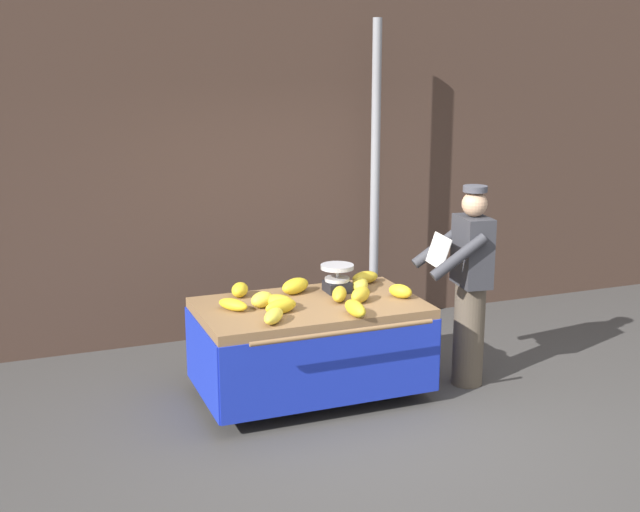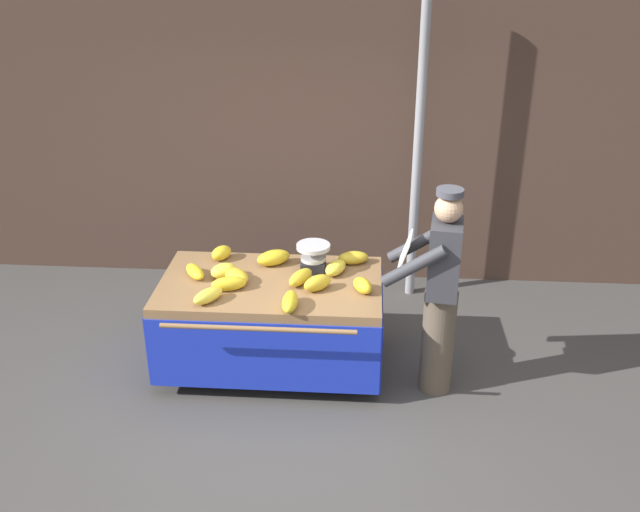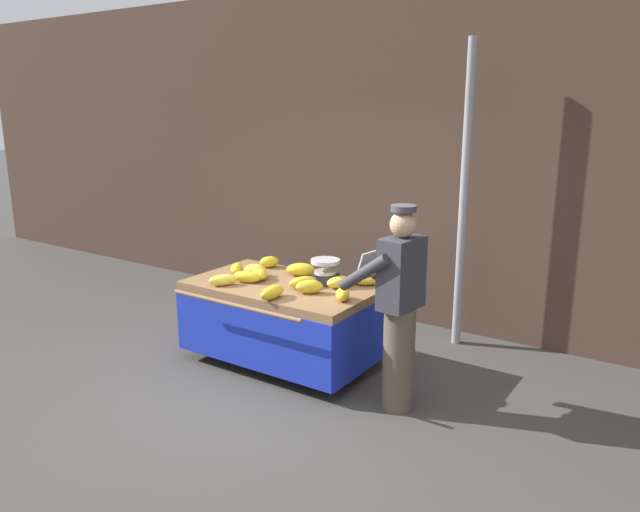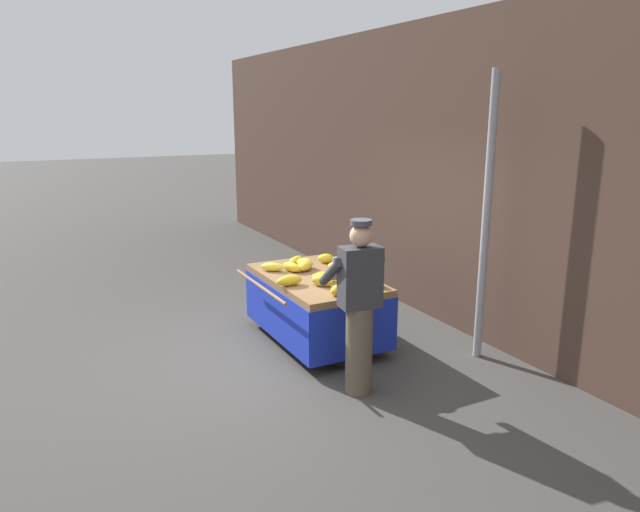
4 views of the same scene
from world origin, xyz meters
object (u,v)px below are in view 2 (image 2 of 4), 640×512
object	(u,v)px
banana_bunch_7	(336,268)
vendor_person	(440,292)
banana_cart	(271,305)
banana_bunch_1	(353,258)
banana_bunch_11	(317,283)
banana_bunch_3	(236,276)
banana_bunch_12	(224,271)
banana_bunch_0	(290,302)
banana_bunch_2	(221,253)
banana_bunch_5	(300,277)
banana_bunch_8	(274,258)
banana_bunch_6	(229,284)
banana_bunch_10	(195,272)
banana_bunch_4	(208,296)
weighing_scale	(313,257)
banana_bunch_9	(363,285)
street_pole	(418,146)

from	to	relation	value
banana_bunch_7	vendor_person	bearing A→B (deg)	-26.04
banana_cart	banana_bunch_1	size ratio (longest dim) A/B	6.96
banana_bunch_11	banana_bunch_1	bearing A→B (deg)	61.89
banana_bunch_3	banana_bunch_12	world-z (taller)	banana_bunch_12
banana_bunch_1	banana_bunch_12	distance (m)	1.10
banana_bunch_0	banana_bunch_2	world-z (taller)	banana_bunch_2
banana_bunch_0	banana_bunch_7	bearing A→B (deg)	62.71
banana_bunch_5	banana_bunch_8	bearing A→B (deg)	128.06
banana_bunch_0	vendor_person	world-z (taller)	vendor_person
banana_bunch_6	banana_bunch_8	world-z (taller)	banana_bunch_8
banana_bunch_1	vendor_person	bearing A→B (deg)	-41.70
banana_bunch_1	banana_bunch_6	size ratio (longest dim) A/B	0.94
banana_bunch_0	banana_bunch_5	size ratio (longest dim) A/B	1.05
banana_bunch_0	banana_bunch_10	world-z (taller)	banana_bunch_0
banana_bunch_10	banana_bunch_4	bearing A→B (deg)	-64.47
banana_bunch_1	banana_bunch_11	size ratio (longest dim) A/B	1.04
banana_cart	banana_bunch_8	world-z (taller)	banana_bunch_8
banana_bunch_2	weighing_scale	bearing A→B (deg)	-10.98
banana_bunch_2	banana_bunch_10	distance (m)	0.37
weighing_scale	banana_bunch_2	xyz separation A→B (m)	(-0.80, 0.16, -0.06)
banana_bunch_7	banana_bunch_6	bearing A→B (deg)	-157.16
banana_bunch_10	banana_bunch_11	bearing A→B (deg)	-9.18
banana_bunch_12	vendor_person	bearing A→B (deg)	-8.84
weighing_scale	vendor_person	world-z (taller)	vendor_person
banana_bunch_1	banana_bunch_10	size ratio (longest dim) A/B	0.94
banana_bunch_3	banana_bunch_10	world-z (taller)	banana_bunch_3
banana_bunch_7	banana_bunch_3	bearing A→B (deg)	-165.99
banana_bunch_7	banana_bunch_8	xyz separation A→B (m)	(-0.53, 0.14, 0.01)
banana_bunch_9	vendor_person	xyz separation A→B (m)	(0.59, -0.10, 0.01)
banana_cart	banana_bunch_0	xyz separation A→B (m)	(0.21, -0.43, 0.27)
banana_bunch_2	banana_bunch_4	world-z (taller)	banana_bunch_2
street_pole	weighing_scale	bearing A→B (deg)	-127.12
street_pole	weighing_scale	xyz separation A→B (m)	(-0.89, -1.18, -0.62)
banana_bunch_0	banana_bunch_2	xyz separation A→B (m)	(-0.68, 0.82, 0.00)
banana_bunch_9	banana_bunch_11	bearing A→B (deg)	179.13
banana_cart	banana_bunch_7	xyz separation A→B (m)	(0.52, 0.18, 0.27)
weighing_scale	banana_bunch_10	distance (m)	0.98
banana_bunch_0	banana_bunch_8	bearing A→B (deg)	106.48
banana_bunch_5	banana_bunch_11	distance (m)	0.18
banana_bunch_6	street_pole	bearing A→B (deg)	45.94
banana_cart	weighing_scale	size ratio (longest dim) A/B	6.49
banana_bunch_1	banana_bunch_3	world-z (taller)	banana_bunch_1
banana_bunch_3	vendor_person	bearing A→B (deg)	-7.16
street_pole	banana_bunch_8	bearing A→B (deg)	-138.47
banana_bunch_4	banana_bunch_5	xyz separation A→B (m)	(0.68, 0.35, 0.00)
vendor_person	banana_bunch_9	bearing A→B (deg)	170.60
banana_bunch_5	banana_bunch_10	bearing A→B (deg)	175.82
banana_bunch_5	vendor_person	world-z (taller)	vendor_person
banana_bunch_4	banana_bunch_6	distance (m)	0.23
banana_bunch_4	banana_bunch_5	bearing A→B (deg)	27.31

